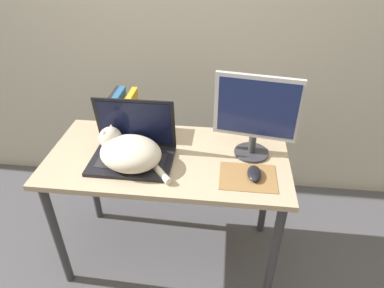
% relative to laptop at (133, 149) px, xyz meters
% --- Properties ---
extents(wall_back, '(8.00, 0.05, 2.60)m').
position_rel_laptop_xyz_m(wall_back, '(0.16, 0.78, 0.52)').
color(wall_back, beige).
rests_on(wall_back, ground_plane).
extents(desk, '(1.19, 0.59, 0.72)m').
position_rel_laptop_xyz_m(desk, '(0.16, 0.04, -0.15)').
color(desk, tan).
rests_on(desk, ground_plane).
extents(laptop, '(0.39, 0.27, 0.29)m').
position_rel_laptop_xyz_m(laptop, '(0.00, 0.00, 0.00)').
color(laptop, black).
rests_on(laptop, desk).
extents(cat, '(0.39, 0.32, 0.16)m').
position_rel_laptop_xyz_m(cat, '(-0.01, -0.05, 0.02)').
color(cat, beige).
rests_on(cat, desk).
extents(external_monitor, '(0.39, 0.17, 0.41)m').
position_rel_laptop_xyz_m(external_monitor, '(0.57, 0.10, 0.17)').
color(external_monitor, '#333338').
rests_on(external_monitor, desk).
extents(mousepad, '(0.26, 0.20, 0.00)m').
position_rel_laptop_xyz_m(mousepad, '(0.55, -0.09, -0.05)').
color(mousepad, olive).
rests_on(mousepad, desk).
extents(computer_mouse, '(0.06, 0.11, 0.03)m').
position_rel_laptop_xyz_m(computer_mouse, '(0.58, -0.08, -0.04)').
color(computer_mouse, black).
rests_on(computer_mouse, mousepad).
extents(book_row, '(0.12, 0.17, 0.24)m').
position_rel_laptop_xyz_m(book_row, '(-0.10, 0.23, 0.06)').
color(book_row, '#232328').
rests_on(book_row, desk).
extents(webcam, '(0.04, 0.04, 0.07)m').
position_rel_laptop_xyz_m(webcam, '(0.12, 0.27, -0.01)').
color(webcam, '#232328').
rests_on(webcam, desk).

